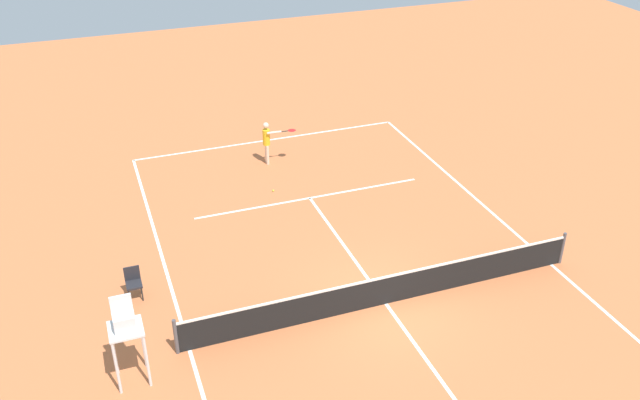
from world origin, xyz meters
The scene contains 7 objects.
ground_plane centered at (0.00, 0.00, 0.00)m, with size 60.00×60.00×0.00m, color #C66B3D.
court_lines centered at (0.00, 0.00, 0.00)m, with size 11.23×23.56×0.01m.
tennis_net centered at (0.00, 0.00, 0.50)m, with size 11.83×0.10×1.07m.
player_serving centered at (0.59, -9.66, 1.02)m, with size 1.27×0.63×1.72m.
tennis_ball centered at (1.09, -7.37, 0.03)m, with size 0.07×0.07×0.07m, color #CCE033.
umpire_chair centered at (7.03, 0.55, 1.61)m, with size 0.80×0.80×2.41m.
courtside_chair_mid centered at (6.58, -2.75, 0.53)m, with size 0.44×0.46×0.95m.
Camera 1 is at (7.06, 13.86, 12.15)m, focal length 38.72 mm.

